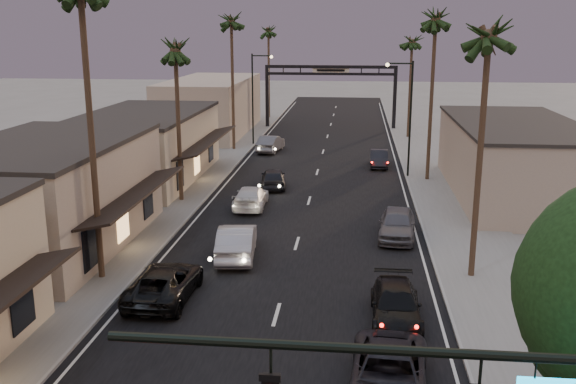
% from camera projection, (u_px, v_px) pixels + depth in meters
% --- Properties ---
extents(ground, '(200.00, 200.00, 0.00)m').
position_uv_depth(ground, '(312.00, 190.00, 46.45)').
color(ground, slate).
rests_on(ground, ground).
extents(road, '(14.00, 120.00, 0.02)m').
position_uv_depth(road, '(316.00, 175.00, 51.27)').
color(road, black).
rests_on(road, ground).
extents(sidewalk_left, '(5.00, 92.00, 0.12)m').
position_uv_depth(sidewalk_left, '(218.00, 155.00, 58.97)').
color(sidewalk_left, slate).
rests_on(sidewalk_left, ground).
extents(sidewalk_right, '(5.00, 92.00, 0.12)m').
position_uv_depth(sidewalk_right, '(428.00, 159.00, 57.02)').
color(sidewalk_right, slate).
rests_on(sidewalk_right, ground).
extents(storefront_mid, '(8.00, 14.00, 5.50)m').
position_uv_depth(storefront_mid, '(47.00, 198.00, 33.62)').
color(storefront_mid, gray).
rests_on(storefront_mid, ground).
extents(storefront_far, '(8.00, 16.00, 5.00)m').
position_uv_depth(storefront_far, '(145.00, 148.00, 49.09)').
color(storefront_far, '#BBAC8F').
rests_on(storefront_far, ground).
extents(storefront_dist, '(8.00, 20.00, 6.00)m').
position_uv_depth(storefront_dist, '(211.00, 106.00, 71.13)').
color(storefront_dist, gray).
rests_on(storefront_dist, ground).
extents(building_right, '(8.00, 18.00, 5.00)m').
position_uv_depth(building_right, '(514.00, 160.00, 44.40)').
color(building_right, gray).
rests_on(building_right, ground).
extents(arch, '(15.20, 0.40, 7.27)m').
position_uv_depth(arch, '(331.00, 81.00, 73.99)').
color(arch, black).
rests_on(arch, ground).
extents(streetlight_right, '(2.13, 0.30, 9.00)m').
position_uv_depth(streetlight_right, '(407.00, 109.00, 49.24)').
color(streetlight_right, black).
rests_on(streetlight_right, ground).
extents(streetlight_left, '(2.13, 0.30, 9.00)m').
position_uv_depth(streetlight_left, '(255.00, 92.00, 63.19)').
color(streetlight_left, black).
rests_on(streetlight_left, ground).
extents(palm_lc, '(3.20, 3.20, 12.20)m').
position_uv_depth(palm_lc, '(175.00, 43.00, 40.89)').
color(palm_lc, '#38281C').
rests_on(palm_lc, ground).
extents(palm_ld, '(3.20, 3.20, 14.20)m').
position_uv_depth(palm_ld, '(231.00, 17.00, 58.71)').
color(palm_ld, '#38281C').
rests_on(palm_ld, ground).
extents(palm_ra, '(3.20, 3.20, 13.20)m').
position_uv_depth(palm_ra, '(490.00, 26.00, 27.32)').
color(palm_ra, '#38281C').
rests_on(palm_ra, ground).
extents(palm_rb, '(3.20, 3.20, 14.20)m').
position_uv_depth(palm_rb, '(436.00, 13.00, 46.35)').
color(palm_rb, '#38281C').
rests_on(palm_rb, ground).
extents(palm_rc, '(3.20, 3.20, 12.20)m').
position_uv_depth(palm_rc, '(412.00, 37.00, 66.10)').
color(palm_rc, '#38281C').
rests_on(palm_rc, ground).
extents(palm_far, '(3.20, 3.20, 13.20)m').
position_uv_depth(palm_far, '(268.00, 28.00, 81.08)').
color(palm_far, '#38281C').
rests_on(palm_far, ground).
extents(oncoming_pickup, '(2.53, 5.33, 1.47)m').
position_uv_depth(oncoming_pickup, '(165.00, 283.00, 27.60)').
color(oncoming_pickup, black).
rests_on(oncoming_pickup, ground).
extents(oncoming_silver, '(2.32, 5.30, 1.69)m').
position_uv_depth(oncoming_silver, '(237.00, 241.00, 32.65)').
color(oncoming_silver, '#9E9DA3').
rests_on(oncoming_silver, ground).
extents(oncoming_white, '(2.08, 4.89, 1.41)m').
position_uv_depth(oncoming_white, '(251.00, 197.00, 41.75)').
color(oncoming_white, silver).
rests_on(oncoming_white, ground).
extents(oncoming_dgrey, '(2.31, 4.50, 1.46)m').
position_uv_depth(oncoming_dgrey, '(273.00, 178.00, 46.97)').
color(oncoming_dgrey, black).
rests_on(oncoming_dgrey, ground).
extents(oncoming_grey_far, '(2.26, 4.95, 1.57)m').
position_uv_depth(oncoming_grey_far, '(270.00, 144.00, 60.68)').
color(oncoming_grey_far, '#535458').
rests_on(oncoming_grey_far, ground).
extents(curbside_near, '(2.86, 5.53, 1.49)m').
position_uv_depth(curbside_near, '(388.00, 375.00, 20.23)').
color(curbside_near, black).
rests_on(curbside_near, ground).
extents(curbside_black, '(1.95, 4.77, 1.38)m').
position_uv_depth(curbside_black, '(396.00, 305.00, 25.49)').
color(curbside_black, black).
rests_on(curbside_black, ground).
extents(curbside_grey, '(2.38, 5.00, 1.65)m').
position_uv_depth(curbside_grey, '(397.00, 224.00, 35.65)').
color(curbside_grey, '#505055').
rests_on(curbside_grey, ground).
extents(curbside_far, '(1.54, 4.24, 1.39)m').
position_uv_depth(curbside_far, '(379.00, 159.00, 54.16)').
color(curbside_far, black).
rests_on(curbside_far, ground).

